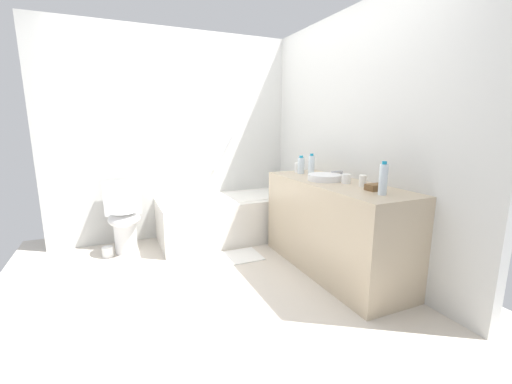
{
  "coord_description": "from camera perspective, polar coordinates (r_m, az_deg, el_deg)",
  "views": [
    {
      "loc": [
        -0.79,
        -2.65,
        1.37
      ],
      "look_at": [
        0.44,
        0.15,
        0.73
      ],
      "focal_mm": 23.06,
      "sensor_mm": 36.0,
      "label": 1
    }
  ],
  "objects": [
    {
      "name": "drinking_glass_2",
      "position": [
        3.01,
        15.35,
        2.24
      ],
      "size": [
        0.08,
        0.08,
        0.08
      ],
      "primitive_type": "cylinder",
      "color": "white",
      "rests_on": "vanity_counter"
    },
    {
      "name": "amenity_basket",
      "position": [
        2.77,
        19.98,
        0.78
      ],
      "size": [
        0.14,
        0.1,
        0.05
      ],
      "primitive_type": "cube",
      "color": "brown",
      "rests_on": "vanity_counter"
    },
    {
      "name": "drinking_glass_0",
      "position": [
        3.58,
        7.26,
        4.22
      ],
      "size": [
        0.07,
        0.07,
        0.1
      ],
      "primitive_type": "cylinder",
      "color": "white",
      "rests_on": "vanity_counter"
    },
    {
      "name": "drinking_glass_1",
      "position": [
        2.89,
        18.03,
        1.84
      ],
      "size": [
        0.06,
        0.06,
        0.1
      ],
      "primitive_type": "cylinder",
      "color": "white",
      "rests_on": "vanity_counter"
    },
    {
      "name": "bathtub",
      "position": [
        3.98,
        -4.76,
        -4.24
      ],
      "size": [
        1.62,
        0.75,
        1.22
      ],
      "color": "silver",
      "rests_on": "ground_plane"
    },
    {
      "name": "toilet",
      "position": [
        3.82,
        -21.94,
        -3.83
      ],
      "size": [
        0.38,
        0.52,
        0.76
      ],
      "rotation": [
        0.0,
        0.0,
        -1.59
      ],
      "color": "white",
      "rests_on": "ground_plane"
    },
    {
      "name": "ground_plane",
      "position": [
        3.09,
        -6.55,
        -14.58
      ],
      "size": [
        3.68,
        3.68,
        0.0
      ],
      "primitive_type": "plane",
      "color": "beige"
    },
    {
      "name": "wall_right_mirror",
      "position": [
        3.43,
        15.74,
        8.75
      ],
      "size": [
        0.1,
        3.08,
        2.42
      ],
      "primitive_type": "cube",
      "color": "silver",
      "rests_on": "ground_plane"
    },
    {
      "name": "sink_faucet",
      "position": [
        3.22,
        14.43,
        2.83
      ],
      "size": [
        0.13,
        0.15,
        0.08
      ],
      "color": "#A6A6AB",
      "rests_on": "vanity_counter"
    },
    {
      "name": "water_bottle_0",
      "position": [
        3.39,
        9.59,
        4.59
      ],
      "size": [
        0.06,
        0.06,
        0.22
      ],
      "color": "silver",
      "rests_on": "vanity_counter"
    },
    {
      "name": "water_bottle_2",
      "position": [
        3.5,
        7.81,
        4.61
      ],
      "size": [
        0.07,
        0.07,
        0.19
      ],
      "color": "silver",
      "rests_on": "vanity_counter"
    },
    {
      "name": "wall_back_tiled",
      "position": [
        4.12,
        -12.79,
        9.35
      ],
      "size": [
        3.06,
        0.1,
        2.42
      ],
      "primitive_type": "cube",
      "color": "silver",
      "rests_on": "ground_plane"
    },
    {
      "name": "sink_basin",
      "position": [
        3.12,
        11.79,
        2.5
      ],
      "size": [
        0.31,
        0.31,
        0.06
      ],
      "primitive_type": "cylinder",
      "color": "white",
      "rests_on": "vanity_counter"
    },
    {
      "name": "bath_mat",
      "position": [
        3.49,
        -3.49,
        -11.18
      ],
      "size": [
        0.51,
        0.36,
        0.01
      ],
      "primitive_type": "cube",
      "color": "white",
      "rests_on": "ground_plane"
    },
    {
      "name": "toilet_paper_roll",
      "position": [
        3.82,
        -24.33,
        -9.44
      ],
      "size": [
        0.11,
        0.11,
        0.1
      ],
      "primitive_type": "cylinder",
      "color": "white",
      "rests_on": "ground_plane"
    },
    {
      "name": "water_bottle_1",
      "position": [
        2.6,
        21.2,
        2.09
      ],
      "size": [
        0.06,
        0.06,
        0.25
      ],
      "color": "silver",
      "rests_on": "vanity_counter"
    },
    {
      "name": "vanity_counter",
      "position": [
        3.16,
        13.29,
        -5.92
      ],
      "size": [
        0.57,
        1.59,
        0.85
      ],
      "primitive_type": "cube",
      "color": "tan",
      "rests_on": "ground_plane"
    }
  ]
}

